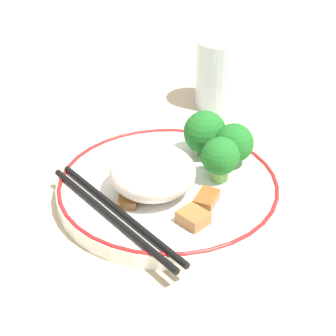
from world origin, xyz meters
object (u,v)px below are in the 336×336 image
Objects in this scene: plate at (168,188)px; broccoli_back_center at (234,143)px; broccoli_back_left at (221,157)px; chopsticks at (115,214)px; broccoli_back_right at (205,133)px; drinking_glass at (222,73)px.

plate is 4.88× the size of broccoli_back_center.
chopsticks is at bearing 125.67° from broccoli_back_left.
drinking_glass is (0.18, -0.02, 0.00)m from broccoli_back_right.
drinking_glass is at bearing -14.32° from plate.
broccoli_back_center is at bearing -120.97° from broccoli_back_right.
drinking_glass reaches higher than broccoli_back_right.
broccoli_back_left reaches higher than chopsticks.
broccoli_back_right is 0.18m from drinking_glass.
broccoli_back_right reaches higher than chopsticks.
plate is 4.47× the size of broccoli_back_right.
broccoli_back_center is 0.92× the size of broccoli_back_right.
plate is 0.26m from drinking_glass.
broccoli_back_right reaches higher than broccoli_back_left.
drinking_glass is at bearing 3.48° from broccoli_back_center.
broccoli_back_left is 1.02× the size of broccoli_back_center.
chopsticks is (-0.07, 0.05, 0.01)m from plate.
plate is 0.07m from broccoli_back_left.
broccoli_back_right is at bearing 172.90° from drinking_glass.
broccoli_back_right reaches higher than plate.
chopsticks is at bearing 160.04° from drinking_glass.
broccoli_back_right is 0.33× the size of chopsticks.
chopsticks is 0.33m from drinking_glass.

